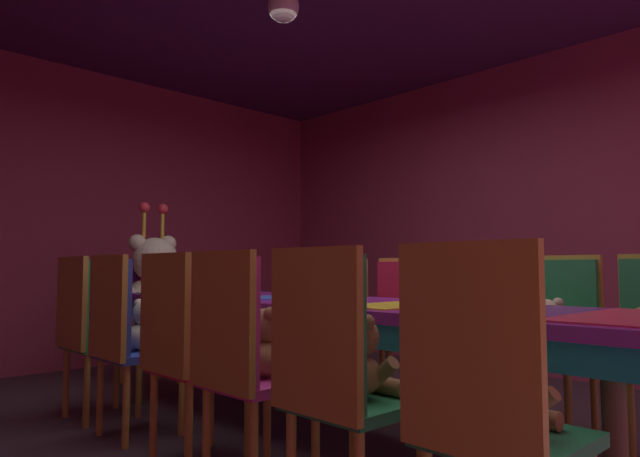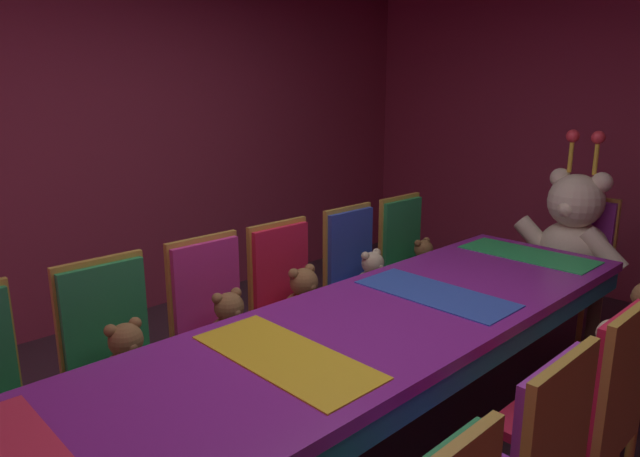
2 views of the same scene
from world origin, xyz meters
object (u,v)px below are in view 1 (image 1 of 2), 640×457
at_px(chair_right_5, 294,308).
at_px(chair_right_2, 463,320).
at_px(chair_left_3, 179,336).
at_px(chair_left_4, 121,327).
at_px(teddy_right_3, 383,321).
at_px(teddy_left_2, 266,347).
at_px(teddy_right_1, 546,331).
at_px(chair_left_0, 483,389).
at_px(chair_left_2, 237,347).
at_px(chair_right_4, 339,311).
at_px(chair_left_5, 84,321).
at_px(teddy_right_4, 326,315).
at_px(pendant_light, 283,6).
at_px(teddy_left_4, 146,328).
at_px(chair_right_3, 396,315).
at_px(teddy_left_3, 206,335).
at_px(chair_left_1, 331,363).
at_px(teddy_right_5, 280,309).
at_px(teddy_left_0, 509,391).
at_px(chair_right_1, 558,328).
at_px(throne_chair, 144,307).
at_px(teddy_left_1, 360,362).
at_px(teddy_left_5, 107,323).
at_px(banquet_table, 339,316).
at_px(king_teddy_bear, 155,286).

bearing_deg(chair_right_5, chair_right_2, 90.06).
xyz_separation_m(chair_left_3, chair_left_4, (-0.01, 0.59, 0.00)).
distance_m(chair_left_4, teddy_right_3, 1.63).
relative_size(teddy_left_2, teddy_right_1, 0.97).
distance_m(chair_left_0, chair_left_2, 1.10).
xyz_separation_m(chair_left_2, chair_right_4, (1.68, 1.05, 0.00)).
bearing_deg(chair_left_0, chair_left_5, 90.07).
xyz_separation_m(teddy_right_4, pendant_light, (-0.68, -0.32, 1.98)).
xyz_separation_m(chair_left_2, teddy_left_4, (0.14, 1.07, -0.02)).
bearing_deg(chair_right_3, teddy_left_3, 1.47).
relative_size(chair_left_1, teddy_left_2, 3.16).
height_order(teddy_left_3, pendant_light, pendant_light).
bearing_deg(teddy_right_5, chair_left_0, 60.27).
xyz_separation_m(teddy_left_4, teddy_right_1, (1.39, -1.65, 0.01)).
bearing_deg(chair_left_1, teddy_left_2, 75.15).
relative_size(chair_left_0, chair_right_3, 1.00).
bearing_deg(teddy_right_5, chair_left_1, 53.97).
bearing_deg(teddy_right_3, teddy_left_0, 49.38).
relative_size(chair_left_0, teddy_right_4, 3.47).
height_order(chair_right_1, chair_right_3, same).
xyz_separation_m(chair_right_1, teddy_right_1, (-0.15, -0.00, -0.01)).
distance_m(chair_left_2, teddy_right_4, 1.86).
distance_m(chair_left_3, throne_chair, 2.15).
height_order(teddy_left_1, teddy_right_3, teddy_left_1).
bearing_deg(chair_left_2, teddy_right_5, 45.66).
height_order(teddy_left_2, chair_right_5, chair_right_5).
bearing_deg(pendant_light, chair_left_3, -163.23).
bearing_deg(teddy_left_1, chair_left_3, 97.66).
relative_size(chair_left_1, teddy_right_1, 3.06).
height_order(chair_left_4, teddy_right_5, chair_left_4).
bearing_deg(teddy_left_5, teddy_left_1, -89.93).
bearing_deg(chair_right_1, chair_left_1, -1.67).
bearing_deg(chair_right_5, pendant_light, 45.20).
bearing_deg(teddy_right_4, teddy_right_5, -88.95).
bearing_deg(banquet_table, teddy_left_4, 129.93).
distance_m(teddy_left_5, pendant_light, 2.27).
xyz_separation_m(teddy_left_2, teddy_left_4, (-0.00, 1.07, -0.01)).
height_order(chair_left_5, pendant_light, pendant_light).
height_order(teddy_left_4, chair_right_3, chair_right_3).
distance_m(chair_right_5, king_teddy_bear, 1.12).
xyz_separation_m(banquet_table, chair_right_5, (0.84, 1.32, -0.06)).
bearing_deg(chair_left_4, banquet_table, -44.69).
xyz_separation_m(teddy_left_2, teddy_left_3, (0.01, 0.48, 0.01)).
bearing_deg(teddy_right_5, teddy_left_4, 19.59).
bearing_deg(chair_left_5, chair_right_5, -1.04).
distance_m(chair_right_3, chair_right_5, 1.04).
xyz_separation_m(chair_left_3, chair_right_3, (1.67, 0.04, 0.00)).
height_order(chair_left_4, king_teddy_bear, king_teddy_bear).
xyz_separation_m(banquet_table, teddy_left_3, (-0.68, 0.24, -0.06)).
xyz_separation_m(chair_left_5, teddy_right_5, (1.52, -0.03, -0.00)).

